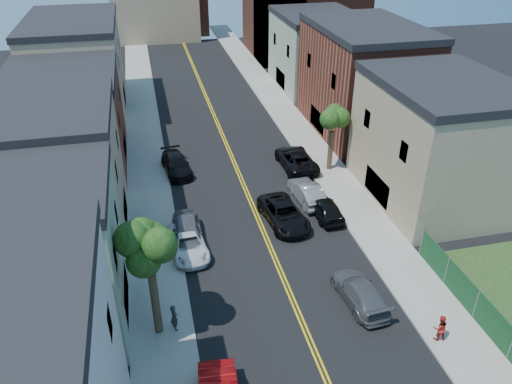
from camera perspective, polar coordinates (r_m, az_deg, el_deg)
sidewalk_left at (r=50.64m, az=-12.85°, el=5.86°), size 3.20×100.00×0.15m
sidewalk_right at (r=52.82m, az=4.58°, el=7.60°), size 3.20×100.00×0.15m
curb_left at (r=50.65m, az=-10.88°, el=6.09°), size 0.30×100.00×0.15m
curb_right at (r=52.35m, az=2.74°, el=7.44°), size 0.30×100.00×0.15m
bldg_left_palegrn at (r=28.47m, az=-24.55°, el=-7.67°), size 9.00×8.00×8.50m
bldg_left_tan_near at (r=35.85m, az=-22.58°, el=1.38°), size 9.00×10.00×9.00m
bldg_left_brick at (r=45.95m, az=-20.88°, el=7.35°), size 9.00×12.00×8.00m
bldg_left_tan_far at (r=58.89m, az=-19.79°, el=13.20°), size 9.00×16.00×9.50m
bldg_right_tan at (r=40.29m, az=20.02°, el=5.10°), size 9.00×12.00×9.00m
bldg_right_brick at (r=51.50m, az=12.13°, el=12.26°), size 9.00×14.00×10.00m
bldg_right_palegrn at (r=64.13m, az=6.89°, el=15.57°), size 9.00×12.00×8.50m
church at (r=78.19m, az=4.93°, el=20.60°), size 16.20×14.20×22.60m
backdrop_left at (r=89.56m, az=-11.63°, el=20.59°), size 14.00×8.00×12.00m
backdrop_center at (r=93.89m, az=-9.10°, el=20.62°), size 10.00×8.00×10.00m
fence_right at (r=30.09m, az=25.59°, el=-13.52°), size 0.04×15.00×1.90m
tree_left_mid at (r=24.67m, az=-12.48°, el=-4.82°), size 5.20×5.20×9.29m
tree_right_far at (r=42.01m, az=8.97°, el=9.51°), size 4.40×4.40×8.03m
white_pickup at (r=33.77m, az=-7.81°, el=-5.86°), size 2.60×5.09×1.38m
grey_car_left at (r=34.49m, az=-7.92°, el=-4.66°), size 2.18×5.08×1.71m
black_car_left at (r=43.72m, az=-9.16°, el=3.13°), size 2.66×5.25×1.46m
grey_car_right at (r=30.30m, az=11.86°, el=-11.22°), size 2.32×5.01×1.42m
black_car_right at (r=37.42m, az=7.92°, el=-1.77°), size 1.97×4.50×1.51m
silver_car_right at (r=39.15m, az=5.93°, el=-0.01°), size 1.99×4.85×1.56m
dark_car_right_far at (r=44.10m, az=4.62°, el=3.81°), size 2.86×5.93×1.63m
black_suv_lane at (r=36.35m, az=3.21°, el=-2.52°), size 3.17×5.78×1.53m
pedestrian_left at (r=28.17m, az=-9.39°, el=-14.03°), size 0.57×0.70×1.67m
pedestrian_right at (r=29.02m, az=20.40°, el=-14.44°), size 0.86×0.72×1.60m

